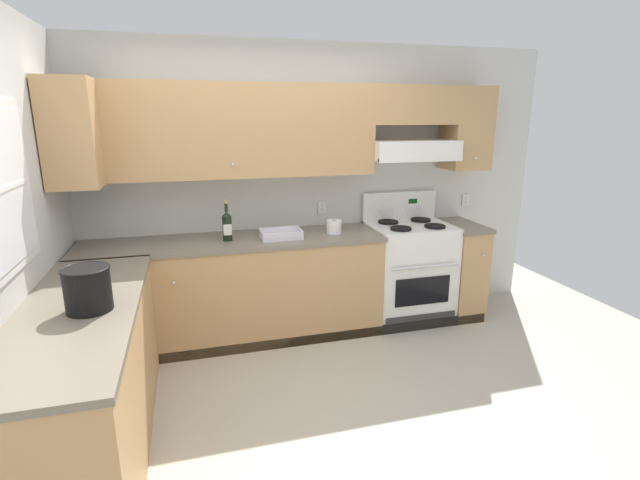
{
  "coord_description": "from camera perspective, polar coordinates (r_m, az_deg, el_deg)",
  "views": [
    {
      "loc": [
        -0.6,
        -2.64,
        1.93
      ],
      "look_at": [
        0.33,
        0.7,
        1.0
      ],
      "focal_mm": 26.36,
      "sensor_mm": 36.0,
      "label": 1
    }
  ],
  "objects": [
    {
      "name": "paper_towel_roll",
      "position": [
        4.16,
        1.72,
        1.64
      ],
      "size": [
        0.13,
        0.13,
        0.12
      ],
      "color": "white",
      "rests_on": "counter_back_run"
    },
    {
      "name": "wall_back",
      "position": [
        4.31,
        -2.17,
        9.0
      ],
      "size": [
        4.68,
        0.57,
        2.55
      ],
      "color": "silver",
      "rests_on": "ground_plane"
    },
    {
      "name": "counter_left_run",
      "position": [
        3.09,
        -26.39,
        -15.27
      ],
      "size": [
        0.63,
        1.91,
        0.91
      ],
      "color": "tan",
      "rests_on": "ground_plane"
    },
    {
      "name": "counter_back_run",
      "position": [
        4.19,
        -6.85,
        -5.76
      ],
      "size": [
        3.6,
        0.65,
        0.91
      ],
      "color": "tan",
      "rests_on": "ground_plane"
    },
    {
      "name": "bucket",
      "position": [
        2.8,
        -26.39,
        -5.25
      ],
      "size": [
        0.25,
        0.25,
        0.24
      ],
      "color": "black",
      "rests_on": "counter_left_run"
    },
    {
      "name": "wine_bottle",
      "position": [
        3.97,
        -11.21,
        1.78
      ],
      "size": [
        0.08,
        0.08,
        0.34
      ],
      "color": "black",
      "rests_on": "counter_back_run"
    },
    {
      "name": "ground_plane",
      "position": [
        3.32,
        -2.37,
        -20.48
      ],
      "size": [
        7.04,
        7.04,
        0.0
      ],
      "primitive_type": "plane",
      "color": "#B2AA99"
    },
    {
      "name": "stove",
      "position": [
        4.6,
        10.7,
        -3.67
      ],
      "size": [
        0.76,
        0.62,
        1.2
      ],
      "color": "white",
      "rests_on": "ground_plane"
    },
    {
      "name": "bowl",
      "position": [
        4.01,
        -4.77,
        0.59
      ],
      "size": [
        0.35,
        0.23,
        0.07
      ],
      "color": "silver",
      "rests_on": "counter_back_run"
    },
    {
      "name": "wall_left",
      "position": [
        3.09,
        -33.87,
        1.51
      ],
      "size": [
        0.47,
        4.0,
        2.55
      ],
      "color": "silver",
      "rests_on": "ground_plane"
    }
  ]
}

